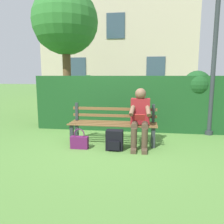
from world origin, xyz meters
TOP-DOWN VIEW (x-y plane):
  - ground at (0.00, 0.00)m, footprint 60.00×60.00m
  - park_bench at (0.00, -0.06)m, footprint 1.83×0.50m
  - person_seated at (-0.56, 0.10)m, footprint 0.44×0.73m
  - hedge_backdrop at (-0.41, -1.39)m, footprint 5.11×0.82m
  - tree at (2.18, -3.20)m, footprint 2.34×2.23m
  - building_facade at (0.84, -8.30)m, footprint 7.91×3.12m
  - backpack at (-0.09, 0.41)m, footprint 0.32×0.27m
  - handbag at (0.60, 0.43)m, footprint 0.34×0.12m
  - lamp_post at (-2.20, -1.03)m, footprint 0.26×0.26m

SIDE VIEW (x-z plane):
  - ground at x=0.00m, z-range 0.00..0.00m
  - handbag at x=0.60m, z-range -0.06..0.33m
  - backpack at x=-0.09m, z-range 0.00..0.38m
  - park_bench at x=0.00m, z-range 0.00..0.82m
  - person_seated at x=-0.56m, z-range 0.03..1.20m
  - hedge_backdrop at x=-0.41m, z-range -0.02..1.51m
  - lamp_post at x=-2.20m, z-range 0.34..3.74m
  - building_facade at x=0.84m, z-range 0.00..6.12m
  - tree at x=2.18m, z-range 0.99..5.33m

